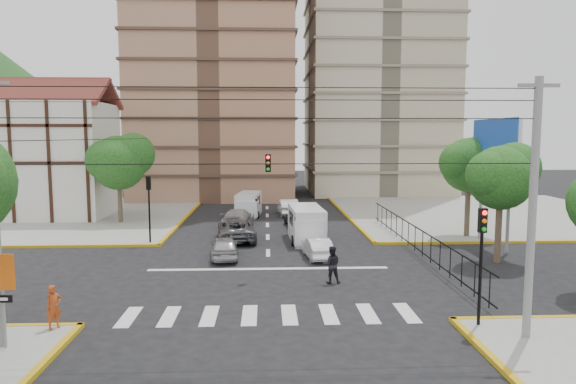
{
  "coord_description": "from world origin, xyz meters",
  "views": [
    {
      "loc": [
        -0.13,
        -25.99,
        7.18
      ],
      "look_at": [
        1.14,
        2.92,
        4.0
      ],
      "focal_mm": 32.0,
      "sensor_mm": 36.0,
      "label": 1
    }
  ],
  "objects": [
    {
      "name": "tudor_building",
      "position": [
        -19.0,
        20.0,
        5.25
      ],
      "size": [
        10.8,
        8.05,
        12.23
      ],
      "color": "silver",
      "rests_on": "ground"
    },
    {
      "name": "traffic_light_nw",
      "position": [
        -7.8,
        7.8,
        3.11
      ],
      "size": [
        0.28,
        0.22,
        4.4
      ],
      "color": "black",
      "rests_on": "ground"
    },
    {
      "name": "van_right_lane",
      "position": [
        2.63,
        8.24,
        1.14
      ],
      "size": [
        2.3,
        5.29,
        2.34
      ],
      "rotation": [
        0.0,
        0.0,
        0.05
      ],
      "color": "silver",
      "rests_on": "ground"
    },
    {
      "name": "car_silver_front_left",
      "position": [
        -2.56,
        3.69,
        0.66
      ],
      "size": [
        1.91,
        4.01,
        1.32
      ],
      "primitive_type": "imported",
      "rotation": [
        0.0,
        0.0,
        3.23
      ],
      "color": "#ADACB1",
      "rests_on": "ground"
    },
    {
      "name": "car_silver_rear_left",
      "position": [
        -2.36,
        14.64,
        0.7
      ],
      "size": [
        2.68,
        5.04,
        1.39
      ],
      "primitive_type": "imported",
      "rotation": [
        0.0,
        0.0,
        2.98
      ],
      "color": "#B3B4B8",
      "rests_on": "ground"
    },
    {
      "name": "car_grey_mid_left",
      "position": [
        -2.16,
        9.02,
        0.76
      ],
      "size": [
        2.99,
        5.64,
        1.51
      ],
      "primitive_type": "imported",
      "rotation": [
        0.0,
        0.0,
        3.23
      ],
      "color": "#595B60",
      "rests_on": "ground"
    },
    {
      "name": "traffic_light_se",
      "position": [
        7.8,
        -7.8,
        3.11
      ],
      "size": [
        0.28,
        0.22,
        4.4
      ],
      "color": "black",
      "rests_on": "ground"
    },
    {
      "name": "tree_tudor",
      "position": [
        -11.9,
        16.01,
        5.22
      ],
      "size": [
        5.39,
        4.4,
        7.43
      ],
      "color": "#473828",
      "rests_on": "ground"
    },
    {
      "name": "car_darkgrey_mid_right",
      "position": [
        2.32,
        14.06,
        0.67
      ],
      "size": [
        2.02,
        4.11,
        1.35
      ],
      "primitive_type": "imported",
      "rotation": [
        0.0,
        0.0,
        3.25
      ],
      "color": "#242426",
      "rests_on": "ground"
    },
    {
      "name": "sidewalk_ne",
      "position": [
        20.0,
        20.0,
        0.07
      ],
      "size": [
        26.0,
        26.0,
        0.15
      ],
      "primitive_type": "cube",
      "color": "gray",
      "rests_on": "ground"
    },
    {
      "name": "utility_pole_se",
      "position": [
        9.0,
        -9.0,
        4.77
      ],
      "size": [
        1.4,
        0.28,
        9.0
      ],
      "color": "slate",
      "rests_on": "ground"
    },
    {
      "name": "tree_park_c",
      "position": [
        14.09,
        9.01,
        5.34
      ],
      "size": [
        4.65,
        3.8,
        7.25
      ],
      "color": "#473828",
      "rests_on": "ground"
    },
    {
      "name": "pedestrian_crosswalk",
      "position": [
        3.06,
        -1.62,
        0.92
      ],
      "size": [
        0.91,
        0.71,
        1.84
      ],
      "primitive_type": "imported",
      "rotation": [
        0.0,
        0.0,
        3.12
      ],
      "color": "black",
      "rests_on": "ground"
    },
    {
      "name": "tree_park_a",
      "position": [
        13.08,
        2.01,
        5.01
      ],
      "size": [
        4.41,
        3.6,
        6.83
      ],
      "color": "#473828",
      "rests_on": "ground"
    },
    {
      "name": "tower_beige",
      "position": [
        14.0,
        40.0,
        24.0
      ],
      "size": [
        17.0,
        16.0,
        48.0
      ],
      "primitive_type": "cube",
      "color": "#B6A989",
      "rests_on": "ground"
    },
    {
      "name": "park_fence",
      "position": [
        9.0,
        4.5,
        0.0
      ],
      "size": [
        0.1,
        22.5,
        1.66
      ],
      "primitive_type": null,
      "color": "black",
      "rests_on": "ground"
    },
    {
      "name": "stop_line",
      "position": [
        0.0,
        1.2,
        0.01
      ],
      "size": [
        13.0,
        0.4,
        0.01
      ],
      "primitive_type": "cube",
      "color": "silver",
      "rests_on": "ground"
    },
    {
      "name": "sidewalk_nw",
      "position": [
        -20.0,
        20.0,
        0.07
      ],
      "size": [
        26.0,
        26.0,
        0.15
      ],
      "primitive_type": "cube",
      "color": "gray",
      "rests_on": "ground"
    },
    {
      "name": "crosswalk_stripes",
      "position": [
        0.0,
        -6.0,
        0.01
      ],
      "size": [
        12.0,
        2.4,
        0.01
      ],
      "primitive_type": "cube",
      "color": "silver",
      "rests_on": "ground"
    },
    {
      "name": "district_sign",
      "position": [
        -8.8,
        -9.24,
        2.45
      ],
      "size": [
        0.9,
        0.12,
        3.2
      ],
      "color": "slate",
      "rests_on": "ground"
    },
    {
      "name": "car_white_rear_right",
      "position": [
        1.89,
        20.15,
        0.74
      ],
      "size": [
        1.89,
        4.61,
        1.49
      ],
      "primitive_type": "imported",
      "rotation": [
        0.0,
        0.0,
        3.21
      ],
      "color": "white",
      "rests_on": "ground"
    },
    {
      "name": "car_white_front_right",
      "position": [
        2.89,
        3.62,
        0.61
      ],
      "size": [
        1.71,
        3.83,
        1.22
      ],
      "primitive_type": "imported",
      "rotation": [
        0.0,
        0.0,
        3.26
      ],
      "color": "white",
      "rests_on": "ground"
    },
    {
      "name": "billboard",
      "position": [
        14.45,
        6.0,
        6.0
      ],
      "size": [
        0.36,
        6.2,
        8.1
      ],
      "color": "slate",
      "rests_on": "ground"
    },
    {
      "name": "traffic_light_hanging",
      "position": [
        0.0,
        -2.04,
        5.9
      ],
      "size": [
        18.0,
        9.12,
        0.92
      ],
      "color": "black",
      "rests_on": "ground"
    },
    {
      "name": "ground",
      "position": [
        0.0,
        0.0,
        0.0
      ],
      "size": [
        160.0,
        160.0,
        0.0
      ],
      "primitive_type": "plane",
      "color": "black",
      "rests_on": "ground"
    },
    {
      "name": "van_left_lane",
      "position": [
        -1.67,
        19.54,
        1.01
      ],
      "size": [
        2.33,
        4.8,
        2.08
      ],
      "rotation": [
        0.0,
        0.0,
        -0.12
      ],
      "color": "silver",
      "rests_on": "ground"
    },
    {
      "name": "pedestrian_sw_corner",
      "position": [
        -7.88,
        -7.5,
        0.96
      ],
      "size": [
        0.69,
        0.7,
        1.63
      ],
      "primitive_type": "imported",
      "rotation": [
        0.0,
        0.0,
        0.82
      ],
      "color": "#AB441A",
      "rests_on": "sidewalk_sw"
    }
  ]
}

